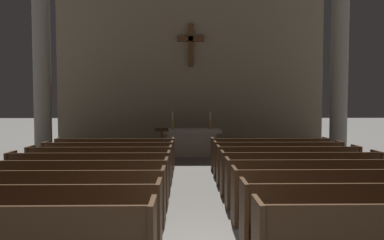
% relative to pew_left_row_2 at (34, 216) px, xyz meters
% --- Properties ---
extents(pew_left_row_2, '(3.48, 0.50, 0.95)m').
position_rel_pew_left_row_2_xyz_m(pew_left_row_2, '(0.00, 0.00, 0.00)').
color(pew_left_row_2, '#422B19').
rests_on(pew_left_row_2, ground).
extents(pew_left_row_3, '(3.48, 0.50, 0.95)m').
position_rel_pew_left_row_2_xyz_m(pew_left_row_3, '(0.00, 0.98, 0.00)').
color(pew_left_row_3, '#422B19').
rests_on(pew_left_row_3, ground).
extents(pew_left_row_4, '(3.48, 0.50, 0.95)m').
position_rel_pew_left_row_2_xyz_m(pew_left_row_4, '(0.00, 1.96, 0.00)').
color(pew_left_row_4, '#422B19').
rests_on(pew_left_row_4, ground).
extents(pew_left_row_5, '(3.48, 0.50, 0.95)m').
position_rel_pew_left_row_2_xyz_m(pew_left_row_5, '(0.00, 2.94, 0.00)').
color(pew_left_row_5, '#422B19').
rests_on(pew_left_row_5, ground).
extents(pew_left_row_6, '(3.48, 0.50, 0.95)m').
position_rel_pew_left_row_2_xyz_m(pew_left_row_6, '(0.00, 3.92, 0.00)').
color(pew_left_row_6, '#422B19').
rests_on(pew_left_row_6, ground).
extents(pew_left_row_7, '(3.48, 0.50, 0.95)m').
position_rel_pew_left_row_2_xyz_m(pew_left_row_7, '(0.00, 4.90, 0.00)').
color(pew_left_row_7, '#422B19').
rests_on(pew_left_row_7, ground).
extents(pew_left_row_8, '(3.48, 0.50, 0.95)m').
position_rel_pew_left_row_2_xyz_m(pew_left_row_8, '(0.00, 5.88, 0.00)').
color(pew_left_row_8, '#422B19').
rests_on(pew_left_row_8, ground).
extents(pew_right_row_2, '(3.48, 0.50, 0.95)m').
position_rel_pew_left_row_2_xyz_m(pew_right_row_2, '(4.59, 0.00, 0.00)').
color(pew_right_row_2, '#422B19').
rests_on(pew_right_row_2, ground).
extents(pew_right_row_3, '(3.48, 0.50, 0.95)m').
position_rel_pew_left_row_2_xyz_m(pew_right_row_3, '(4.59, 0.98, 0.00)').
color(pew_right_row_3, '#422B19').
rests_on(pew_right_row_3, ground).
extents(pew_right_row_4, '(3.48, 0.50, 0.95)m').
position_rel_pew_left_row_2_xyz_m(pew_right_row_4, '(4.59, 1.96, 0.00)').
color(pew_right_row_4, '#422B19').
rests_on(pew_right_row_4, ground).
extents(pew_right_row_5, '(3.48, 0.50, 0.95)m').
position_rel_pew_left_row_2_xyz_m(pew_right_row_5, '(4.59, 2.94, 0.00)').
color(pew_right_row_5, '#422B19').
rests_on(pew_right_row_5, ground).
extents(pew_right_row_6, '(3.48, 0.50, 0.95)m').
position_rel_pew_left_row_2_xyz_m(pew_right_row_6, '(4.59, 3.92, 0.00)').
color(pew_right_row_6, '#422B19').
rests_on(pew_right_row_6, ground).
extents(pew_right_row_7, '(3.48, 0.50, 0.95)m').
position_rel_pew_left_row_2_xyz_m(pew_right_row_7, '(4.59, 4.90, 0.00)').
color(pew_right_row_7, '#422B19').
rests_on(pew_right_row_7, ground).
extents(pew_right_row_8, '(3.48, 0.50, 0.95)m').
position_rel_pew_left_row_2_xyz_m(pew_right_row_8, '(4.59, 5.88, 0.00)').
color(pew_right_row_8, '#422B19').
rests_on(pew_right_row_8, ground).
extents(column_left_second, '(0.88, 0.88, 7.41)m').
position_rel_pew_left_row_2_xyz_m(column_left_second, '(-2.90, 7.85, 3.14)').
color(column_left_second, '#9E998E').
rests_on(column_left_second, ground).
extents(column_right_second, '(0.88, 0.88, 7.41)m').
position_rel_pew_left_row_2_xyz_m(column_right_second, '(7.49, 7.85, 3.14)').
color(column_right_second, '#9E998E').
rests_on(column_right_second, ground).
extents(altar, '(2.20, 0.90, 1.01)m').
position_rel_pew_left_row_2_xyz_m(altar, '(2.30, 8.53, 0.06)').
color(altar, '#A8A399').
rests_on(altar, ground).
extents(candlestick_left, '(0.16, 0.16, 0.66)m').
position_rel_pew_left_row_2_xyz_m(candlestick_left, '(1.60, 8.53, 0.74)').
color(candlestick_left, '#B79338').
rests_on(candlestick_left, altar).
extents(candlestick_right, '(0.16, 0.16, 0.66)m').
position_rel_pew_left_row_2_xyz_m(candlestick_right, '(3.00, 8.53, 0.74)').
color(candlestick_right, '#B79338').
rests_on(candlestick_right, altar).
extents(apse_with_cross, '(11.32, 0.46, 7.99)m').
position_rel_pew_left_row_2_xyz_m(apse_with_cross, '(2.30, 10.77, 3.52)').
color(apse_with_cross, gray).
rests_on(apse_with_cross, ground).
extents(lectern, '(0.44, 0.36, 1.15)m').
position_rel_pew_left_row_2_xyz_m(lectern, '(1.28, 7.33, 0.07)').
color(lectern, '#422B19').
rests_on(lectern, ground).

